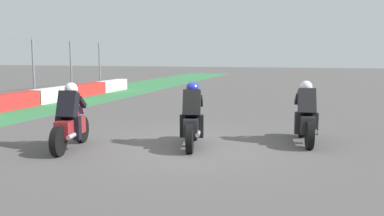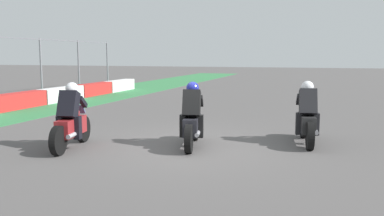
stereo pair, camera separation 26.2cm
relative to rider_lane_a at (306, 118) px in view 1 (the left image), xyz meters
The scene contains 4 objects.
ground_plane 2.92m from the rider_lane_a, 114.18° to the left, with size 120.00×120.00×0.00m, color #524E4E.
rider_lane_a is the anchor object (origin of this frame).
rider_lane_b 2.78m from the rider_lane_a, 113.88° to the left, with size 2.03×0.64×1.51m.
rider_lane_c 5.56m from the rider_lane_a, 112.83° to the left, with size 2.03×0.63×1.51m.
Camera 1 is at (-9.05, -2.69, 2.14)m, focal length 38.49 mm.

